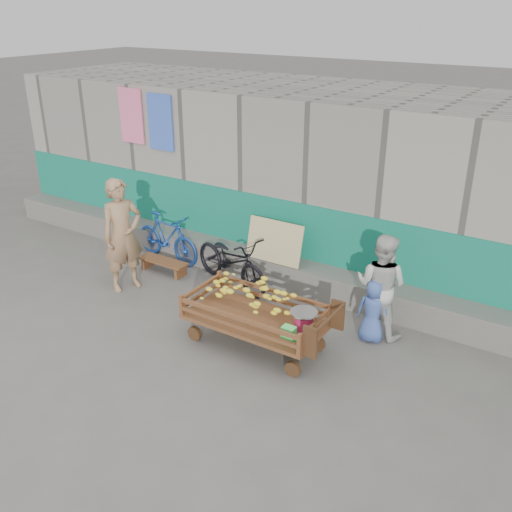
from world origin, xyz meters
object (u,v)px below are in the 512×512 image
Objects in this scene: child at (373,311)px; bicycle_dark at (231,260)px; bench at (164,263)px; woman at (381,285)px; banana_cart at (253,307)px; vendor_man at (123,235)px; bicycle_blue at (167,238)px.

child reaches higher than bicycle_dark.
bench is 0.54× the size of bicycle_dark.
child is (0.00, -0.23, -0.30)m from woman.
banana_cart is 1.20× the size of bicycle_dark.
bench is at bearing 3.00° from woman.
vendor_man is (-2.72, 0.34, 0.34)m from banana_cart.
woman is at bearing -75.67° from bicycle_dark.
bench is 1.02× the size of child.
woman is (4.05, 0.88, -0.17)m from vendor_man.
child reaches higher than bench.
woman reaches higher than bicycle_blue.
bench is 3.96m from woman.
woman is 0.38m from child.
woman reaches higher than child.
bench is 0.62× the size of woman.
banana_cart is at bearing 43.56° from woman.
woman is at bearing -56.76° from vendor_man.
bench is 1.35m from bicycle_dark.
woman is (1.34, 1.22, 0.16)m from banana_cart.
banana_cart is 2.76m from vendor_man.
child reaches higher than bicycle_blue.
vendor_man is at bearing -0.65° from child.
child is at bearing -1.48° from bench.
woman is at bearing 1.82° from bench.
bicycle_dark is at bearing -17.27° from child.
banana_cart is at bearing -76.10° from vendor_man.
banana_cart is 1.40× the size of bicycle_blue.
bicycle_blue is at bearing 27.47° from vendor_man.
bench is at bearing -142.42° from bicycle_blue.
banana_cart is 2.21× the size of bench.
vendor_man is 2.03× the size of child.
bicycle_blue is at bearing 99.56° from bicycle_dark.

